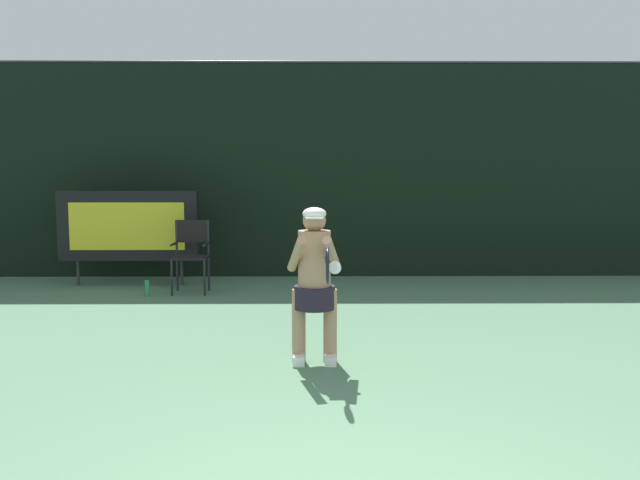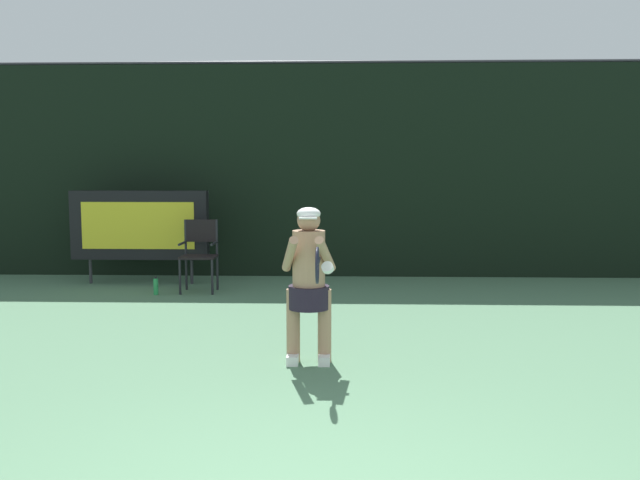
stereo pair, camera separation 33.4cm
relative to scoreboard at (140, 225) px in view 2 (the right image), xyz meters
The scene contains 6 objects.
backdrop_screen 3.34m from the scoreboard, 16.20° to the left, with size 18.00×0.12×3.66m.
scoreboard is the anchor object (origin of this frame).
umpire_chair 1.32m from the scoreboard, 30.55° to the right, with size 0.52×0.44×1.08m.
water_bottle 1.35m from the scoreboard, 61.89° to the right, with size 0.07×0.07×0.27m.
tennis_player 5.24m from the scoreboard, 55.89° to the right, with size 0.53×0.60×1.49m.
tennis_racket 5.86m from the scoreboard, 58.71° to the right, with size 0.03×0.60×0.31m.
Camera 2 is at (0.16, -3.00, 1.84)m, focal length 37.66 mm.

